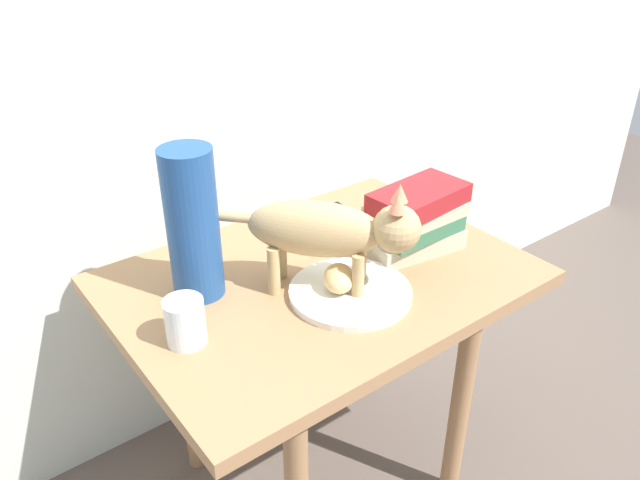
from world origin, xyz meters
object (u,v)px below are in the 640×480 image
(side_table, at_px, (320,308))
(tv_remote, at_px, (318,217))
(plate, at_px, (349,293))
(candle_jar, at_px, (185,324))
(cat, at_px, (330,230))
(bread_roll, at_px, (339,278))
(book_stack, at_px, (415,219))
(green_vase, at_px, (193,225))

(side_table, relative_size, tv_remote, 5.47)
(tv_remote, bearing_deg, side_table, -125.16)
(side_table, xyz_separation_m, tv_remote, (0.14, 0.19, 0.09))
(plate, height_order, candle_jar, candle_jar)
(cat, bearing_deg, bread_roll, -87.37)
(plate, height_order, tv_remote, tv_remote)
(plate, bearing_deg, book_stack, 13.66)
(bread_roll, relative_size, candle_jar, 0.94)
(bread_roll, xyz_separation_m, tv_remote, (0.16, 0.27, -0.03))
(side_table, distance_m, candle_jar, 0.34)
(plate, relative_size, tv_remote, 1.59)
(plate, height_order, book_stack, book_stack)
(cat, bearing_deg, book_stack, 3.57)
(side_table, xyz_separation_m, bread_roll, (-0.02, -0.08, 0.12))
(book_stack, bearing_deg, cat, -176.43)
(bread_roll, distance_m, tv_remote, 0.32)
(bread_roll, height_order, green_vase, green_vase)
(candle_jar, bearing_deg, tv_remote, 26.12)
(side_table, bearing_deg, plate, -91.68)
(side_table, relative_size, bread_roll, 10.26)
(cat, xyz_separation_m, candle_jar, (-0.30, 0.02, -0.09))
(cat, bearing_deg, plate, -68.58)
(candle_jar, bearing_deg, green_vase, 54.00)
(book_stack, xyz_separation_m, green_vase, (-0.45, 0.13, 0.08))
(tv_remote, bearing_deg, candle_jar, -152.88)
(book_stack, bearing_deg, side_table, 169.52)
(bread_roll, bearing_deg, candle_jar, 170.55)
(side_table, distance_m, tv_remote, 0.25)
(plate, height_order, green_vase, green_vase)
(side_table, distance_m, book_stack, 0.28)
(bread_roll, xyz_separation_m, cat, (-0.00, 0.03, 0.09))
(cat, height_order, candle_jar, cat)
(side_table, relative_size, cat, 2.20)
(candle_jar, bearing_deg, bread_roll, -9.45)
(plate, bearing_deg, candle_jar, 168.44)
(book_stack, distance_m, candle_jar, 0.54)
(plate, distance_m, candle_jar, 0.32)
(side_table, height_order, book_stack, book_stack)
(side_table, bearing_deg, cat, -108.13)
(tv_remote, bearing_deg, plate, -115.32)
(plate, distance_m, tv_remote, 0.32)
(side_table, height_order, candle_jar, candle_jar)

